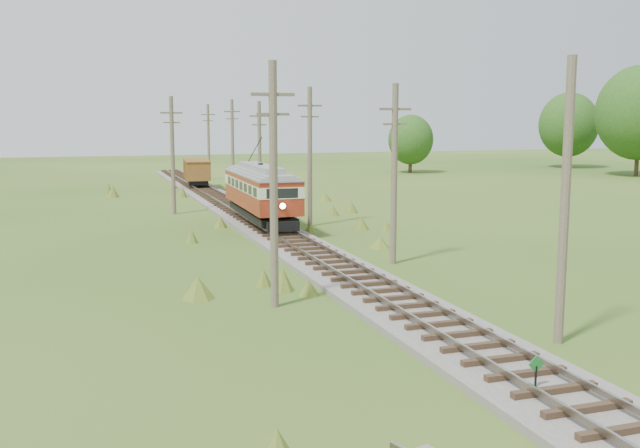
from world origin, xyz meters
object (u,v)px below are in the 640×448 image
object	(u,v)px
streetcar	(261,189)
gondola	(197,171)
switch_marker	(536,372)
gravel_pile	(256,186)

from	to	relation	value
streetcar	gondola	world-z (taller)	streetcar
switch_marker	streetcar	distance (m)	29.92
gravel_pile	gondola	bearing A→B (deg)	133.80
switch_marker	gondola	world-z (taller)	gondola
switch_marker	gondola	size ratio (longest dim) A/B	0.15
gravel_pile	switch_marker	bearing A→B (deg)	-95.61
gondola	switch_marker	bearing A→B (deg)	-84.85
switch_marker	gravel_pile	bearing A→B (deg)	84.39
gravel_pile	streetcar	bearing A→B (deg)	-102.55
streetcar	gondola	bearing A→B (deg)	91.24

